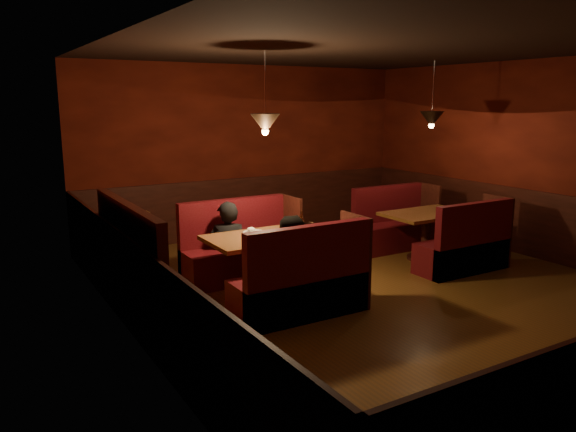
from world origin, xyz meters
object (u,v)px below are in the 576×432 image
main_bench_near (304,287)px  second_bench_far (393,228)px  diner_a (227,229)px  second_table (426,225)px  second_bench_near (466,249)px  diner_b (295,249)px  main_table (267,249)px  main_bench_far (240,254)px

main_bench_near → second_bench_far: bearing=32.2°
main_bench_near → diner_a: diner_a is taller
second_table → second_bench_near: bearing=-87.8°
second_bench_near → diner_b: size_ratio=0.96×
main_table → diner_a: diner_a is taller
main_table → diner_b: size_ratio=0.97×
main_bench_far → second_bench_near: size_ratio=1.11×
second_bench_near → diner_a: diner_a is taller
main_table → diner_b: 0.62m
second_bench_far → diner_a: diner_a is taller
main_table → second_bench_near: second_bench_near is taller
second_table → diner_b: (-2.76, -0.82, 0.20)m
diner_a → main_table: bearing=131.4°
main_table → main_bench_near: size_ratio=0.91×
second_table → second_bench_near: 0.78m
main_bench_far → second_bench_near: 3.09m
main_bench_far → second_bench_far: (2.79, 0.17, -0.02)m
main_bench_near → diner_b: diner_b is taller
diner_a → main_bench_far: bearing=-126.3°
second_table → second_bench_near: second_bench_near is taller
second_bench_near → main_table: bearing=169.3°
main_table → diner_b: bearing=-88.7°
second_table → second_bench_far: size_ratio=0.90×
main_bench_far → second_table: bearing=-11.8°
second_bench_near → diner_b: bearing=-178.5°
main_table → diner_a: 0.71m
main_table → second_bench_far: second_bench_far is taller
main_bench_far → second_bench_far: size_ratio=1.11×
main_table → second_bench_near: size_ratio=1.01×
main_bench_near → main_bench_far: bearing=90.0°
main_bench_near → second_table: (2.76, 1.01, 0.19)m
main_bench_near → diner_a: bearing=98.9°
second_bench_far → main_bench_near: bearing=-147.8°
second_table → second_bench_far: (0.03, 0.75, -0.21)m
main_bench_near → second_table: bearing=20.0°
diner_b → main_bench_near: bearing=-101.5°
main_bench_far → second_table: main_bench_far is taller
main_bench_far → main_bench_near: bearing=-90.0°
second_bench_far → diner_b: bearing=-150.7°
main_bench_far → diner_b: size_ratio=1.07×
main_bench_far → second_bench_near: main_bench_far is taller
main_table → second_bench_far: (2.81, 0.96, -0.26)m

